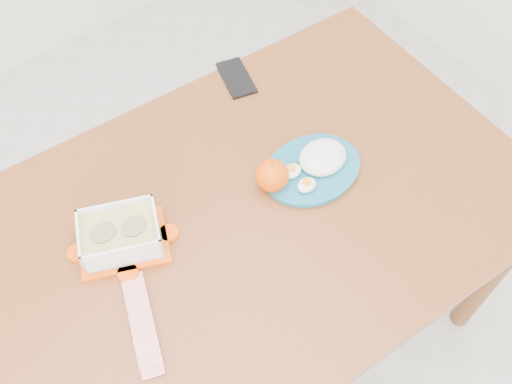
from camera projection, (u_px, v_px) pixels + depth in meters
ground at (228, 376)px, 1.85m from camera, size 3.50×3.50×0.00m
dining_table at (256, 226)px, 1.40m from camera, size 1.38×0.98×0.75m
food_container at (121, 235)px, 1.24m from camera, size 0.24×0.22×0.08m
orange_fruit at (272, 175)px, 1.33m from camera, size 0.08×0.08×0.08m
rice_plate at (316, 164)px, 1.37m from camera, size 0.27×0.27×0.07m
candy_bar at (142, 322)px, 1.16m from camera, size 0.11×0.19×0.02m
smartphone at (236, 78)px, 1.56m from camera, size 0.11×0.16×0.01m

